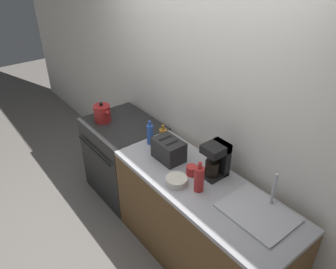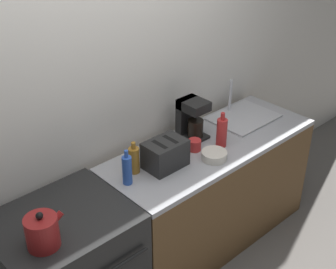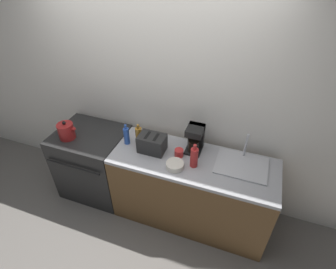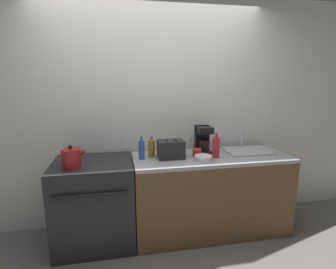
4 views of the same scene
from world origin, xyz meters
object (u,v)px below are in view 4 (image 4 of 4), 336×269
(stove, at_px, (95,202))
(toaster, at_px, (171,149))
(coffee_maker, at_px, (203,138))
(bottle_blue, at_px, (142,150))
(bowl, at_px, (203,158))
(kettle, at_px, (71,158))
(cup_red, at_px, (197,152))
(bottle_amber, at_px, (151,148))
(bottle_red, at_px, (216,147))

(stove, xyz_separation_m, toaster, (0.80, -0.01, 0.52))
(toaster, relative_size, coffee_maker, 0.93)
(stove, distance_m, bottle_blue, 0.73)
(bowl, bearing_deg, bottle_blue, 163.64)
(kettle, distance_m, toaster, 0.98)
(kettle, height_order, bottle_blue, bottle_blue)
(toaster, xyz_separation_m, bottle_blue, (-0.30, 0.02, 0.01))
(cup_red, bearing_deg, bowl, -84.97)
(bottle_amber, bearing_deg, bottle_red, -13.77)
(stove, distance_m, bottle_amber, 0.80)
(coffee_maker, height_order, bottle_amber, coffee_maker)
(stove, height_order, coffee_maker, coffee_maker)
(toaster, relative_size, cup_red, 3.00)
(stove, bearing_deg, bottle_amber, 7.14)
(coffee_maker, distance_m, bowl, 0.37)
(bottle_blue, height_order, cup_red, bottle_blue)
(cup_red, xyz_separation_m, bowl, (0.02, -0.17, -0.01))
(bottle_red, bearing_deg, bottle_amber, 166.23)
(toaster, distance_m, bowl, 0.35)
(bottle_blue, bearing_deg, cup_red, -0.59)
(toaster, xyz_separation_m, bottle_amber, (-0.19, 0.09, -0.00))
(toaster, distance_m, coffee_maker, 0.45)
(stove, xyz_separation_m, bottle_red, (1.27, -0.09, 0.54))
(stove, height_order, bottle_amber, bottle_amber)
(stove, relative_size, bottle_amber, 3.97)
(coffee_maker, xyz_separation_m, cup_red, (-0.12, -0.16, -0.12))
(kettle, bearing_deg, cup_red, 6.09)
(toaster, xyz_separation_m, coffee_maker, (0.41, 0.17, 0.06))
(kettle, relative_size, toaster, 0.80)
(bottle_blue, distance_m, bowl, 0.64)
(bottle_blue, xyz_separation_m, bowl, (0.61, -0.18, -0.07))
(kettle, height_order, cup_red, kettle)
(coffee_maker, xyz_separation_m, bottle_blue, (-0.71, -0.15, -0.05))
(coffee_maker, bearing_deg, bottle_amber, -172.15)
(bottle_amber, relative_size, bowl, 1.26)
(bottle_blue, bearing_deg, stove, -179.13)
(stove, xyz_separation_m, bowl, (1.10, -0.17, 0.46))
(bottle_red, bearing_deg, cup_red, 154.02)
(stove, relative_size, bottle_red, 3.37)
(coffee_maker, bearing_deg, bottle_blue, -168.00)
(bottle_amber, bearing_deg, kettle, -164.96)
(bottle_red, bearing_deg, kettle, -178.13)
(bottle_amber, bearing_deg, coffee_maker, 7.85)
(bottle_red, bearing_deg, bowl, -152.82)
(stove, relative_size, bottle_blue, 3.66)
(bottle_blue, bearing_deg, toaster, -3.40)
(kettle, distance_m, bottle_red, 1.44)
(coffee_maker, height_order, bottle_red, coffee_maker)
(bottle_amber, height_order, bottle_red, bottle_red)
(bottle_amber, xyz_separation_m, bottle_blue, (-0.11, -0.07, 0.01))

